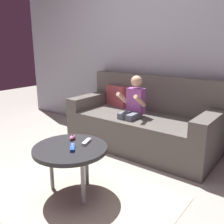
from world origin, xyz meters
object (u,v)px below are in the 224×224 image
(person_seated_on_couch, at_px, (132,108))
(game_remote_blue_near_edge, at_px, (72,148))
(nunchuk_pink, at_px, (72,137))
(coffee_table, at_px, (71,151))
(game_remote_white_far_corner, at_px, (87,142))
(couch, at_px, (142,123))

(person_seated_on_couch, bearing_deg, game_remote_blue_near_edge, -82.19)
(person_seated_on_couch, xyz_separation_m, nunchuk_pink, (0.00, -1.01, -0.07))
(coffee_table, height_order, game_remote_blue_near_edge, game_remote_blue_near_edge)
(coffee_table, relative_size, game_remote_white_far_corner, 4.44)
(game_remote_blue_near_edge, bearing_deg, game_remote_white_far_corner, 87.91)
(couch, relative_size, coffee_table, 2.92)
(nunchuk_pink, bearing_deg, game_remote_white_far_corner, 5.30)
(couch, relative_size, nunchuk_pink, 18.59)
(person_seated_on_couch, bearing_deg, couch, 75.98)
(game_remote_blue_near_edge, xyz_separation_m, game_remote_white_far_corner, (0.01, 0.17, 0.00))
(nunchuk_pink, height_order, game_remote_white_far_corner, nunchuk_pink)
(person_seated_on_couch, bearing_deg, nunchuk_pink, -89.90)
(couch, height_order, coffee_table, couch)
(coffee_table, xyz_separation_m, game_remote_white_far_corner, (0.06, 0.14, 0.05))
(person_seated_on_couch, height_order, nunchuk_pink, person_seated_on_couch)
(couch, bearing_deg, person_seated_on_couch, -104.02)
(nunchuk_pink, bearing_deg, game_remote_blue_near_edge, -43.96)
(person_seated_on_couch, height_order, game_remote_white_far_corner, person_seated_on_couch)
(game_remote_blue_near_edge, height_order, nunchuk_pink, nunchuk_pink)
(coffee_table, bearing_deg, game_remote_white_far_corner, 69.10)
(couch, xyz_separation_m, game_remote_white_far_corner, (0.12, -1.17, 0.15))
(game_remote_blue_near_edge, distance_m, game_remote_white_far_corner, 0.17)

